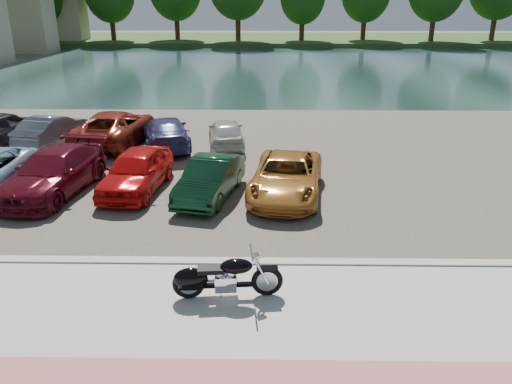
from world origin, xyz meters
TOP-DOWN VIEW (x-y plane):
  - ground at (0.00, 0.00)m, footprint 200.00×200.00m
  - promenade at (0.00, -1.00)m, footprint 60.00×6.00m
  - kerb at (0.00, 2.00)m, footprint 60.00×0.30m
  - parking_lot at (0.00, 11.00)m, footprint 60.00×18.00m
  - river at (0.00, 40.00)m, footprint 120.00×40.00m
  - far_bank at (0.00, 72.00)m, footprint 120.00×24.00m
  - motorcycle at (-0.26, 0.48)m, footprint 2.33×0.75m
  - car_3 at (-6.15, 6.68)m, footprint 2.60×5.07m
  - car_4 at (-3.50, 6.93)m, footprint 2.06×4.21m
  - car_5 at (-1.01, 6.35)m, footprint 2.12×4.01m
  - car_6 at (1.43, 6.56)m, footprint 2.76×4.91m
  - car_8 at (-10.84, 12.80)m, footprint 2.59×4.41m
  - car_9 at (-8.56, 12.55)m, footprint 2.15×4.14m
  - car_10 at (-5.83, 12.70)m, footprint 2.82×5.45m
  - car_11 at (-3.49, 12.13)m, footprint 2.90×4.80m
  - car_12 at (-0.93, 12.27)m, footprint 1.90×3.79m

SIDE VIEW (x-z plane):
  - ground at x=0.00m, z-range 0.00..0.00m
  - river at x=0.00m, z-range 0.00..0.00m
  - parking_lot at x=0.00m, z-range 0.00..0.04m
  - promenade at x=0.00m, z-range 0.00..0.10m
  - kerb at x=0.00m, z-range 0.00..0.14m
  - far_bank at x=0.00m, z-range 0.00..0.60m
  - motorcycle at x=-0.26m, z-range 0.04..1.09m
  - car_12 at x=-0.93m, z-range 0.04..1.28m
  - car_5 at x=-1.01m, z-range 0.04..1.30m
  - car_6 at x=1.43m, z-range 0.04..1.34m
  - car_9 at x=-8.56m, z-range 0.04..1.34m
  - car_11 at x=-3.49m, z-range 0.04..1.34m
  - car_4 at x=-3.50m, z-range 0.04..1.42m
  - car_3 at x=-6.15m, z-range 0.04..1.45m
  - car_8 at x=-10.84m, z-range 0.04..1.45m
  - car_10 at x=-5.83m, z-range 0.04..1.51m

